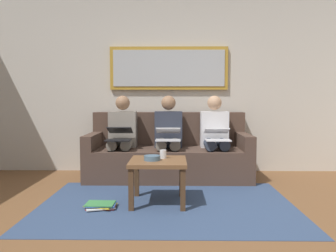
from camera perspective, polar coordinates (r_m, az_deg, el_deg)
The scene contains 15 objects.
ground_plane at distance 2.81m, azimuth -0.56°, elevation -19.25°, with size 6.00×5.20×0.10m, color brown.
wall_rear at distance 5.18m, azimuth 0.15°, elevation 6.84°, with size 6.00×0.12×2.60m, color beige.
area_rug at distance 3.59m, azimuth -0.21°, elevation -13.02°, with size 2.60×1.80×0.01m, color #33476B.
couch at distance 4.75m, azimuth 0.08°, elevation -4.90°, with size 2.20×0.90×0.90m.
framed_mirror at distance 5.10m, azimuth 0.14°, elevation 9.69°, with size 1.75×0.05×0.64m.
coffee_table at distance 3.55m, azimuth -1.68°, elevation -6.89°, with size 0.58×0.58×0.46m.
cup at distance 3.62m, azimuth -0.83°, elevation -4.75°, with size 0.07×0.07×0.09m, color silver.
bowl at distance 3.50m, azimuth -2.68°, elevation -5.39°, with size 0.17×0.17×0.05m, color slate.
person_left at distance 4.68m, azimuth 7.92°, elevation -1.41°, with size 0.38×0.58×1.14m.
laptop_white at distance 4.45m, azimuth 8.30°, elevation -1.48°, with size 0.32×0.36×0.16m.
person_middle at distance 4.65m, azimuth 0.07°, elevation -1.41°, with size 0.38×0.58×1.14m.
laptop_silver at distance 4.41m, azimuth 0.02°, elevation -1.47°, with size 0.32×0.37×0.16m.
person_right at distance 4.70m, azimuth -7.76°, elevation -1.38°, with size 0.38×0.58×1.14m.
laptop_black at distance 4.47m, azimuth -8.20°, elevation -1.41°, with size 0.32×0.39×0.17m.
magazine_stack at distance 3.53m, azimuth -11.23°, elevation -12.95°, with size 0.33×0.29×0.05m.
Camera 1 is at (-0.06, 2.57, 1.08)m, focal length 36.24 mm.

